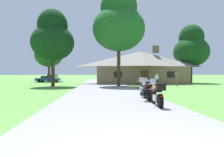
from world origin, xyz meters
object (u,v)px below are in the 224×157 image
object	(u,v)px
bystander_white_shirt_beside_signpost	(157,79)
motorcycle_black_farthest_in_row	(144,89)
tree_left_near	(53,37)
parked_silver_suv_far_left	(53,77)
motorcycle_orange_nearest_to_camera	(157,94)
tree_left_far	(49,52)
motorcycle_red_second_in_row	(148,91)
parked_navy_sedan_far_left	(48,79)
tree_right_of_lodge	(191,48)
bystander_olive_shirt_near_lodge	(177,79)
tree_by_lodge_front	(119,23)

from	to	relation	value
bystander_white_shirt_beside_signpost	motorcycle_black_farthest_in_row	bearing A→B (deg)	52.61
tree_left_near	parked_silver_suv_far_left	xyz separation A→B (m)	(-4.47, 21.22, -5.30)
motorcycle_orange_nearest_to_camera	motorcycle_black_farthest_in_row	bearing A→B (deg)	88.69
motorcycle_orange_nearest_to_camera	tree_left_far	size ratio (longest dim) A/B	0.21
motorcycle_red_second_in_row	parked_navy_sedan_far_left	size ratio (longest dim) A/B	0.47
tree_left_far	tree_left_near	size ratio (longest dim) A/B	1.03
motorcycle_red_second_in_row	tree_right_of_lodge	bearing A→B (deg)	63.84
motorcycle_orange_nearest_to_camera	tree_right_of_lodge	xyz separation A→B (m)	(12.95, 24.78, 5.39)
motorcycle_orange_nearest_to_camera	bystander_olive_shirt_near_lodge	size ratio (longest dim) A/B	1.25
motorcycle_black_farthest_in_row	parked_navy_sedan_far_left	world-z (taller)	motorcycle_black_farthest_in_row
motorcycle_red_second_in_row	tree_left_near	distance (m)	17.58
tree_right_of_lodge	tree_by_lodge_front	distance (m)	15.75
motorcycle_orange_nearest_to_camera	parked_navy_sedan_far_left	bearing A→B (deg)	114.60
motorcycle_orange_nearest_to_camera	parked_navy_sedan_far_left	size ratio (longest dim) A/B	0.47
motorcycle_black_farthest_in_row	tree_left_near	world-z (taller)	tree_left_near
motorcycle_black_farthest_in_row	bystander_olive_shirt_near_lodge	bearing A→B (deg)	61.11
bystander_olive_shirt_near_lodge	motorcycle_black_farthest_in_row	bearing A→B (deg)	3.34
tree_by_lodge_front	tree_left_far	bearing A→B (deg)	125.21
motorcycle_orange_nearest_to_camera	tree_right_of_lodge	distance (m)	28.47
motorcycle_red_second_in_row	tree_left_far	distance (m)	35.00
tree_by_lodge_front	tree_left_near	xyz separation A→B (m)	(-8.17, 0.24, -1.89)
parked_silver_suv_far_left	motorcycle_red_second_in_row	bearing A→B (deg)	-68.44
motorcycle_orange_nearest_to_camera	bystander_olive_shirt_near_lodge	distance (m)	18.42
bystander_white_shirt_beside_signpost	motorcycle_orange_nearest_to_camera	bearing A→B (deg)	55.91
tree_by_lodge_front	tree_right_of_lodge	bearing A→B (deg)	32.59
tree_by_lodge_front	tree_left_near	distance (m)	8.39
bystander_olive_shirt_near_lodge	parked_silver_suv_far_left	world-z (taller)	bystander_olive_shirt_near_lodge
bystander_olive_shirt_near_lodge	bystander_white_shirt_beside_signpost	bearing A→B (deg)	-78.74
motorcycle_orange_nearest_to_camera	tree_by_lodge_front	bearing A→B (deg)	93.23
motorcycle_black_farthest_in_row	bystander_white_shirt_beside_signpost	distance (m)	14.56
bystander_white_shirt_beside_signpost	tree_left_near	xyz separation A→B (m)	(-13.42, -1.18, 5.13)
bystander_olive_shirt_near_lodge	tree_by_lodge_front	distance (m)	10.39
motorcycle_red_second_in_row	tree_by_lodge_front	xyz separation A→B (m)	(-0.29, 14.17, 7.36)
tree_left_far	parked_navy_sedan_far_left	size ratio (longest dim) A/B	2.24
tree_left_near	parked_silver_suv_far_left	bearing A→B (deg)	101.91
parked_silver_suv_far_left	tree_left_near	bearing A→B (deg)	-76.48
parked_navy_sedan_far_left	tree_by_lodge_front	bearing A→B (deg)	-131.28
motorcycle_red_second_in_row	bystander_olive_shirt_near_lodge	distance (m)	16.41
motorcycle_red_second_in_row	parked_silver_suv_far_left	size ratio (longest dim) A/B	0.45
bystander_olive_shirt_near_lodge	bystander_white_shirt_beside_signpost	xyz separation A→B (m)	(-2.37, 0.92, 0.02)
motorcycle_black_farthest_in_row	parked_navy_sedan_far_left	bearing A→B (deg)	115.88
motorcycle_black_farthest_in_row	bystander_white_shirt_beside_signpost	world-z (taller)	bystander_white_shirt_beside_signpost
bystander_white_shirt_beside_signpost	tree_left_far	world-z (taller)	tree_left_far
tree_left_far	tree_right_of_lodge	bearing A→B (deg)	-20.17
parked_silver_suv_far_left	tree_by_lodge_front	bearing A→B (deg)	-57.89
bystander_white_shirt_beside_signpost	parked_silver_suv_far_left	bearing A→B (deg)	-66.52
motorcycle_black_farthest_in_row	tree_right_of_lodge	distance (m)	24.91
tree_right_of_lodge	tree_left_far	distance (m)	27.48
motorcycle_orange_nearest_to_camera	motorcycle_red_second_in_row	size ratio (longest dim) A/B	1.00
bystander_olive_shirt_near_lodge	parked_silver_suv_far_left	size ratio (longest dim) A/B	0.36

